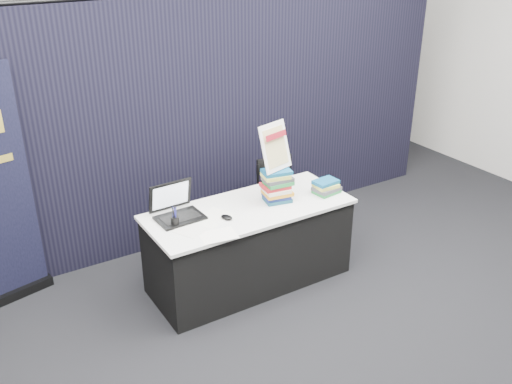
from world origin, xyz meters
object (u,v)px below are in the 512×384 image
object	(u,v)px
info_sign	(275,147)
stacking_chair	(282,198)
book_stack_short	(326,187)
display_table	(249,245)
laptop	(177,210)
book_stack_tall	(277,186)

from	to	relation	value
info_sign	stacking_chair	distance (m)	0.94
book_stack_short	stacking_chair	xyz separation A→B (m)	(-0.09, 0.56, -0.32)
display_table	book_stack_short	xyz separation A→B (m)	(0.74, -0.12, 0.44)
info_sign	laptop	bearing A→B (deg)	155.36
laptop	book_stack_tall	size ratio (longest dim) A/B	1.35
info_sign	stacking_chair	xyz separation A→B (m)	(0.37, 0.42, -0.75)
display_table	book_stack_tall	xyz separation A→B (m)	(0.28, -0.01, 0.52)
stacking_chair	laptop	bearing A→B (deg)	-162.49
book_stack_tall	book_stack_short	distance (m)	0.49
stacking_chair	info_sign	bearing A→B (deg)	-126.52
laptop	book_stack_tall	world-z (taller)	book_stack_tall
book_stack_tall	book_stack_short	world-z (taller)	book_stack_tall
display_table	info_sign	distance (m)	0.91
info_sign	book_stack_tall	bearing A→B (deg)	-104.96
book_stack_short	info_sign	distance (m)	0.65
info_sign	stacking_chair	world-z (taller)	info_sign
laptop	stacking_chair	distance (m)	1.32
book_stack_tall	stacking_chair	distance (m)	0.71
display_table	laptop	distance (m)	0.76
display_table	laptop	bearing A→B (deg)	164.23
book_stack_tall	book_stack_short	xyz separation A→B (m)	(0.47, -0.11, -0.08)
laptop	book_stack_tall	xyz separation A→B (m)	(0.87, -0.18, 0.08)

